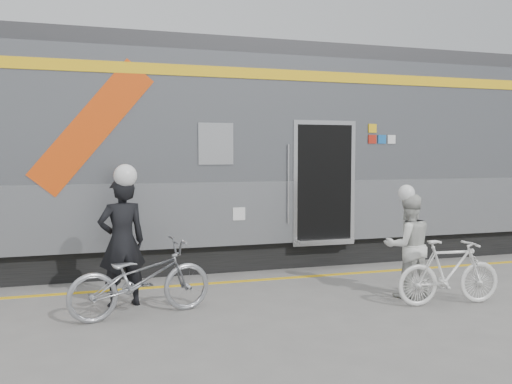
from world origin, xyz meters
name	(u,v)px	position (x,y,z in m)	size (l,w,h in m)	color
ground	(281,320)	(0.00, 0.00, 0.00)	(90.00, 90.00, 0.00)	slate
train	(189,155)	(-0.40, 4.19, 2.05)	(24.00, 3.17, 4.10)	black
safety_strip	(236,282)	(0.00, 2.15, 0.00)	(24.00, 0.12, 0.01)	yellow
man	(122,242)	(-1.84, 1.26, 0.88)	(0.65, 0.42, 1.77)	black
bicycle_left	(141,279)	(-1.64, 0.71, 0.49)	(0.65, 1.85, 0.97)	#9EA0A6
woman	(408,246)	(2.15, 0.54, 0.75)	(0.73, 0.57, 1.50)	silver
bicycle_right	(449,272)	(2.45, -0.01, 0.45)	(0.43, 1.51, 0.91)	silver
helmet_man	(121,166)	(-1.84, 1.26, 1.92)	(0.31, 0.31, 0.31)	white
helmet_woman	(409,186)	(2.15, 0.54, 1.62)	(0.24, 0.24, 0.24)	white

